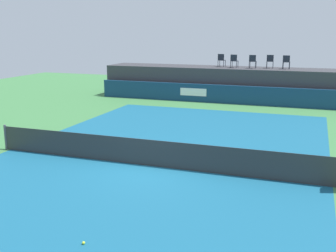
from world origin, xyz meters
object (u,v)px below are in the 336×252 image
at_px(spectator_chair_left, 234,60).
at_px(spectator_chair_right, 270,61).
at_px(spectator_chair_center, 253,61).
at_px(tennis_ball, 84,243).
at_px(spectator_chair_far_left, 221,60).
at_px(spectator_chair_far_right, 286,61).
at_px(net_post_near, 6,137).

bearing_deg(spectator_chair_left, spectator_chair_right, 11.09).
bearing_deg(spectator_chair_center, tennis_ball, -91.66).
distance_m(spectator_chair_left, spectator_chair_center, 1.24).
height_order(spectator_chair_far_left, spectator_chair_right, same).
height_order(spectator_chair_left, spectator_chair_far_right, same).
bearing_deg(spectator_chair_left, spectator_chair_center, -0.47).
relative_size(spectator_chair_right, net_post_near, 0.89).
height_order(spectator_chair_center, tennis_ball, spectator_chair_center).
xyz_separation_m(spectator_chair_far_left, spectator_chair_far_right, (4.35, -0.26, 0.00)).
bearing_deg(spectator_chair_left, tennis_ball, -88.22).
height_order(spectator_chair_center, spectator_chair_right, same).
bearing_deg(spectator_chair_far_right, spectator_chair_center, -174.38).
height_order(net_post_near, tennis_ball, net_post_near).
bearing_deg(spectator_chair_far_left, net_post_near, -108.70).
relative_size(spectator_chair_center, spectator_chair_far_right, 1.00).
distance_m(spectator_chair_far_left, net_post_near, 16.53).
xyz_separation_m(spectator_chair_center, spectator_chair_right, (1.08, 0.46, 0.00)).
bearing_deg(spectator_chair_right, net_post_near, -118.85).
relative_size(spectator_chair_far_left, net_post_near, 0.89).
xyz_separation_m(spectator_chair_far_left, spectator_chair_right, (3.29, -0.01, 0.00)).
bearing_deg(spectator_chair_center, net_post_near, -116.39).
bearing_deg(spectator_chair_far_right, spectator_chair_left, -176.60).
relative_size(spectator_chair_far_left, spectator_chair_left, 1.00).
bearing_deg(spectator_chair_left, net_post_near, -112.47).
bearing_deg(tennis_ball, spectator_chair_far_right, 82.50).
height_order(spectator_chair_center, spectator_chair_far_right, same).
bearing_deg(spectator_chair_far_right, spectator_chair_right, 166.58).
bearing_deg(spectator_chair_far_right, spectator_chair_far_left, 176.54).
relative_size(spectator_chair_left, spectator_chair_right, 1.00).
distance_m(spectator_chair_center, net_post_near, 16.94).
height_order(spectator_chair_far_left, tennis_ball, spectator_chair_far_left).
relative_size(spectator_chair_center, spectator_chair_right, 1.00).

